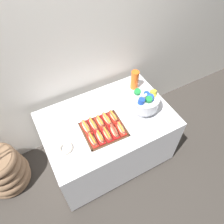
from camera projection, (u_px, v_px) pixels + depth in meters
ground_plane at (108, 154)px, 2.82m from camera, size 10.00×10.00×0.00m
back_wall at (79, 43)px, 2.15m from camera, size 6.00×0.10×2.60m
buffet_table at (108, 137)px, 2.52m from camera, size 1.35×0.89×0.75m
floor_vase at (3, 170)px, 2.41m from camera, size 0.52×0.52×1.09m
serving_tray at (104, 130)px, 2.15m from camera, size 0.42×0.38×0.01m
hot_dog_0 at (93, 140)px, 2.03m from camera, size 0.06×0.16×0.06m
hot_dog_1 at (100, 137)px, 2.06m from camera, size 0.07×0.16×0.06m
hot_dog_2 at (107, 134)px, 2.08m from camera, size 0.07×0.17×0.06m
hot_dog_3 at (114, 131)px, 2.10m from camera, size 0.08×0.17×0.06m
hot_dog_4 at (121, 129)px, 2.12m from camera, size 0.08×0.16×0.06m
hot_dog_5 at (86, 127)px, 2.13m from camera, size 0.07×0.18×0.06m
hot_dog_6 at (93, 124)px, 2.15m from camera, size 0.06×0.18×0.06m
hot_dog_7 at (100, 122)px, 2.17m from camera, size 0.07×0.15×0.06m
hot_dog_8 at (107, 119)px, 2.20m from camera, size 0.07×0.17×0.06m
hot_dog_9 at (114, 117)px, 2.22m from camera, size 0.06×0.15×0.06m
punch_bowl at (145, 101)px, 2.20m from camera, size 0.30×0.30×0.26m
cup_stack at (135, 80)px, 2.45m from camera, size 0.09×0.09×0.23m
donut at (65, 148)px, 2.00m from camera, size 0.15×0.15×0.04m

